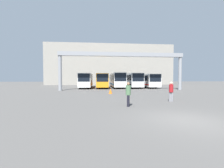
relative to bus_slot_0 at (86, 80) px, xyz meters
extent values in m
plane|color=#514F4C|center=(6.97, -27.64, -1.81)|extent=(200.00, 200.00, 0.00)
cube|color=gray|center=(6.97, 21.21, 5.10)|extent=(43.47, 12.00, 13.82)
cylinder|color=gray|center=(-3.83, -8.11, 1.19)|extent=(0.60, 0.60, 6.00)
cylinder|color=gray|center=(17.77, -8.11, 1.19)|extent=(0.60, 0.60, 6.00)
cube|color=gray|center=(6.97, -8.11, 4.54)|extent=(22.20, 0.80, 0.70)
cube|color=silver|center=(0.00, 0.01, -0.06)|extent=(2.43, 11.90, 2.79)
cube|color=black|center=(0.00, -5.92, 0.45)|extent=(2.24, 0.06, 1.56)
cube|color=black|center=(0.00, 0.01, 0.45)|extent=(2.46, 10.12, 1.17)
cube|color=orange|center=(0.00, 0.01, -0.96)|extent=(2.46, 11.31, 0.24)
cylinder|color=black|center=(-1.06, -3.32, -1.26)|extent=(0.28, 1.09, 1.09)
cylinder|color=black|center=(1.06, -3.32, -1.26)|extent=(0.28, 1.09, 1.09)
cylinder|color=black|center=(-1.06, 3.34, -1.26)|extent=(0.28, 1.09, 1.09)
cylinder|color=black|center=(1.06, 3.34, -1.26)|extent=(0.28, 1.09, 1.09)
cube|color=orange|center=(3.49, -0.36, -0.09)|extent=(2.41, 11.17, 2.74)
cube|color=black|center=(3.49, -5.92, 0.41)|extent=(2.22, 0.06, 1.54)
cube|color=black|center=(3.49, -0.36, 0.41)|extent=(2.44, 9.49, 1.15)
cube|color=red|center=(3.49, -0.36, -0.97)|extent=(2.44, 10.61, 0.24)
cylinder|color=black|center=(2.44, -3.49, -1.27)|extent=(0.28, 1.09, 1.09)
cylinder|color=black|center=(4.53, -3.49, -1.27)|extent=(0.28, 1.09, 1.09)
cylinder|color=black|center=(2.44, 2.77, -1.27)|extent=(0.28, 1.09, 1.09)
cylinder|color=black|center=(4.53, 2.77, -1.27)|extent=(0.28, 1.09, 1.09)
cube|color=silver|center=(6.97, 0.10, 0.01)|extent=(2.47, 12.09, 2.93)
cube|color=black|center=(6.97, -5.92, 0.55)|extent=(2.27, 0.06, 1.64)
cube|color=black|center=(6.97, 0.10, 0.55)|extent=(2.50, 10.27, 1.23)
cube|color=#1966B2|center=(6.97, 0.10, -0.93)|extent=(2.50, 11.48, 0.24)
cylinder|color=black|center=(5.90, -3.28, -1.33)|extent=(0.28, 0.95, 0.95)
cylinder|color=black|center=(8.05, -3.28, -1.33)|extent=(0.28, 0.95, 0.95)
cylinder|color=black|center=(5.90, 3.49, -1.33)|extent=(0.28, 0.95, 0.95)
cylinder|color=black|center=(8.05, 3.49, -1.33)|extent=(0.28, 0.95, 0.95)
cube|color=silver|center=(10.46, -0.77, -0.03)|extent=(2.52, 10.35, 2.86)
cube|color=black|center=(10.46, -5.92, 0.50)|extent=(2.32, 0.06, 1.60)
cube|color=black|center=(10.46, -0.77, 0.50)|extent=(2.55, 8.80, 1.20)
cube|color=black|center=(10.46, -0.77, -0.94)|extent=(2.55, 9.83, 0.24)
cylinder|color=black|center=(9.36, -3.67, -1.34)|extent=(0.28, 0.94, 0.94)
cylinder|color=black|center=(11.56, -3.67, -1.34)|extent=(0.28, 0.94, 0.94)
cylinder|color=black|center=(9.36, 2.13, -1.34)|extent=(0.28, 0.94, 0.94)
cylinder|color=black|center=(11.56, 2.13, -1.34)|extent=(0.28, 0.94, 0.94)
cube|color=silver|center=(13.95, 0.22, -0.12)|extent=(2.52, 12.33, 2.69)
cube|color=black|center=(13.95, -5.92, 0.37)|extent=(2.32, 0.06, 1.50)
cube|color=black|center=(13.95, 0.22, 0.37)|extent=(2.55, 10.48, 1.13)
cube|color=red|center=(13.95, 0.22, -0.98)|extent=(2.55, 11.72, 0.24)
cylinder|color=black|center=(12.85, -3.23, -1.28)|extent=(0.28, 1.06, 1.06)
cylinder|color=black|center=(15.05, -3.23, -1.28)|extent=(0.28, 1.06, 1.06)
cylinder|color=black|center=(12.85, 3.68, -1.28)|extent=(0.28, 1.06, 1.06)
cylinder|color=black|center=(15.05, 3.68, -1.28)|extent=(0.28, 1.06, 1.06)
cylinder|color=black|center=(4.84, -23.80, -1.38)|extent=(0.19, 0.19, 0.85)
cylinder|color=black|center=(4.87, -23.63, -1.38)|extent=(0.19, 0.19, 0.85)
cylinder|color=#4C724C|center=(4.85, -23.72, -0.61)|extent=(0.37, 0.37, 0.71)
sphere|color=#8C6647|center=(4.85, -23.72, -0.14)|extent=(0.23, 0.23, 0.23)
cylinder|color=gray|center=(9.10, -21.66, -1.39)|extent=(0.19, 0.19, 0.84)
cylinder|color=gray|center=(9.23, -21.75, -1.39)|extent=(0.19, 0.19, 0.84)
cylinder|color=#A5191E|center=(9.17, -21.71, -0.62)|extent=(0.37, 0.37, 0.70)
sphere|color=beige|center=(9.17, -21.71, -0.15)|extent=(0.23, 0.23, 0.23)
cone|color=orange|center=(4.32, -14.40, -1.44)|extent=(0.48, 0.48, 0.73)
camera|label=1|loc=(2.63, -34.51, 0.24)|focal=24.00mm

